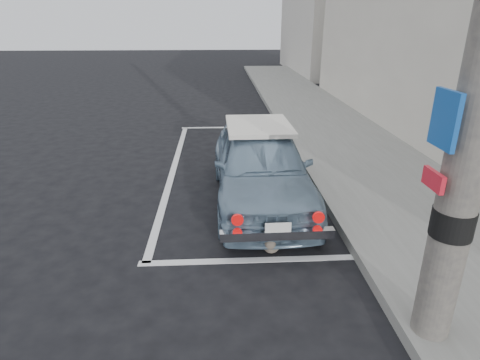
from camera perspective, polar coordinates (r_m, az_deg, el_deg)
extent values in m
plane|color=black|center=(5.73, -3.41, -8.77)|extent=(80.00, 80.00, 0.00)
cube|color=slate|center=(8.13, 19.78, 0.00)|extent=(2.80, 40.00, 0.15)
cube|color=black|center=(10.16, 24.28, 11.34)|extent=(0.10, 16.00, 2.40)
cube|color=beige|center=(25.74, 12.04, 23.74)|extent=(3.50, 10.00, 8.00)
cube|color=silver|center=(5.32, 2.08, -11.32)|extent=(3.00, 0.12, 0.01)
cube|color=silver|center=(11.81, -0.94, 7.51)|extent=(3.00, 0.12, 0.01)
cube|color=silver|center=(8.51, -9.46, 1.49)|extent=(0.12, 7.00, 0.01)
cylinder|color=black|center=(3.89, 27.97, -5.38)|extent=(0.36, 0.36, 0.25)
cube|color=#144EA7|center=(3.49, 27.14, 7.67)|extent=(0.04, 0.35, 0.45)
cube|color=red|center=(3.63, 25.81, 0.03)|extent=(0.04, 0.30, 0.15)
cube|color=white|center=(3.62, 25.74, 0.03)|extent=(0.02, 0.16, 0.08)
imported|color=#6F8AA1|center=(6.73, 2.95, 2.13)|extent=(1.59, 3.85, 1.30)
cube|color=silver|center=(6.93, 2.68, 7.74)|extent=(1.10, 1.47, 0.07)
cube|color=silver|center=(5.16, 5.31, -7.71)|extent=(1.47, 0.14, 0.12)
cube|color=white|center=(5.07, 5.43, -6.97)|extent=(0.33, 0.02, 0.17)
cylinder|color=red|center=(4.96, -0.37, -5.70)|extent=(0.15, 0.04, 0.15)
cylinder|color=red|center=(5.12, 11.11, -5.23)|extent=(0.15, 0.04, 0.15)
cylinder|color=red|center=(5.05, -0.36, -7.51)|extent=(0.12, 0.04, 0.12)
cylinder|color=red|center=(5.20, 10.97, -7.00)|extent=(0.12, 0.04, 0.12)
ellipsoid|color=#63564B|center=(5.48, 4.57, -8.83)|extent=(0.34, 0.44, 0.23)
sphere|color=#63564B|center=(5.30, 4.31, -9.00)|extent=(0.15, 0.15, 0.15)
cone|color=#63564B|center=(5.26, 3.90, -8.26)|extent=(0.05, 0.05, 0.06)
cone|color=#63564B|center=(5.25, 4.77, -8.35)|extent=(0.05, 0.05, 0.06)
cylinder|color=#63564B|center=(5.68, 5.43, -8.61)|extent=(0.06, 0.25, 0.03)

